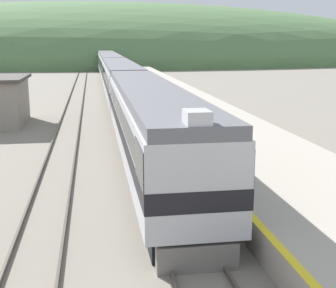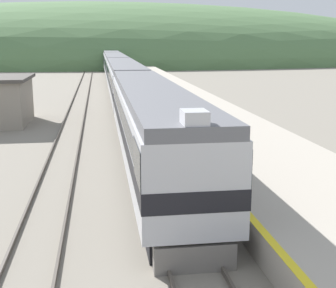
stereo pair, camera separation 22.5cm
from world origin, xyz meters
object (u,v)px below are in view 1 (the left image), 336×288
express_train_lead_car (150,124)px  carriage_fourth (105,60)px  carriage_second (120,81)px  carriage_third (110,67)px

express_train_lead_car → carriage_fourth: (0.00, 71.04, -0.01)m
carriage_second → carriage_fourth: 47.74m
express_train_lead_car → carriage_third: size_ratio=0.93×
carriage_second → express_train_lead_car: bearing=-90.0°
express_train_lead_car → carriage_third: (0.00, 47.17, -0.01)m
express_train_lead_car → carriage_third: 47.17m
carriage_fourth → carriage_third: bearing=-90.0°
carriage_third → carriage_fourth: same height
carriage_second → carriage_third: size_ratio=1.00×
carriage_second → carriage_third: 23.87m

